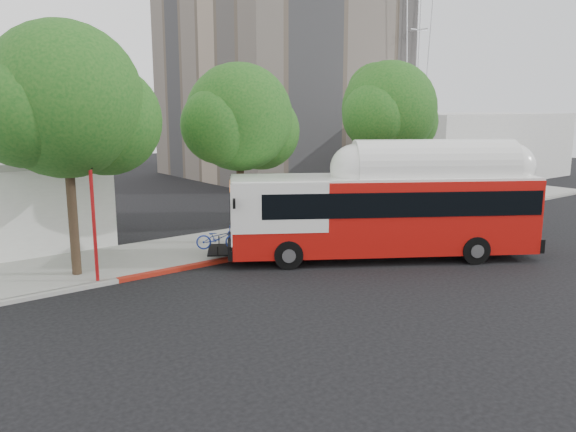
{
  "coord_description": "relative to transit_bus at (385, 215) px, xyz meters",
  "views": [
    {
      "loc": [
        -15.42,
        -16.31,
        6.58
      ],
      "look_at": [
        -0.46,
        3.0,
        1.83
      ],
      "focal_mm": 35.0,
      "sensor_mm": 36.0,
      "label": 1
    }
  ],
  "objects": [
    {
      "name": "street_tree_mid",
      "position": [
        -3.28,
        5.93,
        3.95
      ],
      "size": [
        5.75,
        5.0,
        8.62
      ],
      "color": "#2D2116",
      "rests_on": "ground"
    },
    {
      "name": "curb_strip",
      "position": [
        -2.69,
        3.77,
        -1.88
      ],
      "size": [
        60.0,
        0.3,
        0.15
      ],
      "primitive_type": "cube",
      "color": "gray",
      "rests_on": "ground"
    },
    {
      "name": "transit_bus",
      "position": [
        0.0,
        0.0,
        0.0
      ],
      "size": [
        13.27,
        9.61,
        4.19
      ],
      "rotation": [
        0.0,
        0.0,
        -0.56
      ],
      "color": "#B8110C",
      "rests_on": "ground"
    },
    {
      "name": "horizon_block",
      "position": [
        27.31,
        15.87,
        1.04
      ],
      "size": [
        20.0,
        12.0,
        6.0
      ],
      "primitive_type": "cube",
      "color": "silver",
      "rests_on": "ground"
    },
    {
      "name": "red_curb_segment",
      "position": [
        -5.69,
        3.77,
        -1.88
      ],
      "size": [
        10.0,
        0.32,
        0.16
      ],
      "primitive_type": "cube",
      "color": "maroon",
      "rests_on": "ground"
    },
    {
      "name": "street_tree_left",
      "position": [
        -11.21,
        5.43,
        4.65
      ],
      "size": [
        6.67,
        5.8,
        9.74
      ],
      "color": "#2D2116",
      "rests_on": "ground"
    },
    {
      "name": "ground",
      "position": [
        -2.69,
        -0.13,
        -1.96
      ],
      "size": [
        120.0,
        120.0,
        0.0
      ],
      "primitive_type": "plane",
      "color": "black",
      "rests_on": "ground"
    },
    {
      "name": "signal_pole",
      "position": [
        -11.35,
        4.02,
        0.44
      ],
      "size": [
        0.13,
        0.44,
        4.67
      ],
      "color": "#B01215",
      "rests_on": "ground"
    },
    {
      "name": "sidewalk",
      "position": [
        -2.69,
        6.37,
        -1.88
      ],
      "size": [
        60.0,
        5.0,
        0.15
      ],
      "primitive_type": "cube",
      "color": "gray",
      "rests_on": "ground"
    },
    {
      "name": "street_tree_right",
      "position": [
        6.75,
        5.73,
        4.3
      ],
      "size": [
        6.21,
        5.4,
        9.18
      ],
      "color": "#2D2116",
      "rests_on": "ground"
    }
  ]
}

